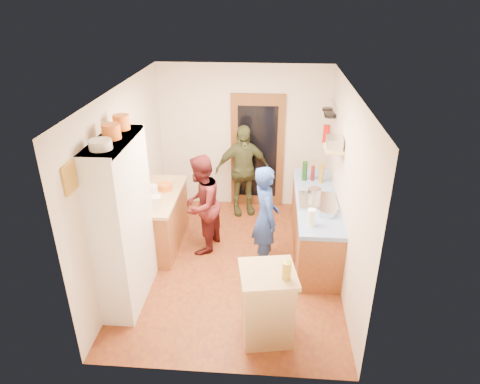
# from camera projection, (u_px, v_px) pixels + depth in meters

# --- Properties ---
(floor) EXTENTS (3.00, 4.00, 0.02)m
(floor) POSITION_uv_depth(u_px,v_px,m) (234.00, 264.00, 6.41)
(floor) COLOR brown
(floor) RESTS_ON ground
(ceiling) EXTENTS (3.00, 4.00, 0.02)m
(ceiling) POSITION_uv_depth(u_px,v_px,m) (233.00, 89.00, 5.26)
(ceiling) COLOR silver
(ceiling) RESTS_ON ground
(wall_back) EXTENTS (3.00, 0.02, 2.60)m
(wall_back) POSITION_uv_depth(u_px,v_px,m) (244.00, 138.00, 7.63)
(wall_back) COLOR beige
(wall_back) RESTS_ON ground
(wall_front) EXTENTS (3.00, 0.02, 2.60)m
(wall_front) POSITION_uv_depth(u_px,v_px,m) (214.00, 275.00, 4.03)
(wall_front) COLOR beige
(wall_front) RESTS_ON ground
(wall_left) EXTENTS (0.02, 4.00, 2.60)m
(wall_left) POSITION_uv_depth(u_px,v_px,m) (125.00, 182.00, 5.94)
(wall_left) COLOR beige
(wall_left) RESTS_ON ground
(wall_right) EXTENTS (0.02, 4.00, 2.60)m
(wall_right) POSITION_uv_depth(u_px,v_px,m) (346.00, 189.00, 5.73)
(wall_right) COLOR beige
(wall_right) RESTS_ON ground
(door_frame) EXTENTS (0.95, 0.06, 2.10)m
(door_frame) POSITION_uv_depth(u_px,v_px,m) (257.00, 152.00, 7.69)
(door_frame) COLOR brown
(door_frame) RESTS_ON ground
(door_glass) EXTENTS (0.70, 0.02, 1.70)m
(door_glass) POSITION_uv_depth(u_px,v_px,m) (257.00, 153.00, 7.66)
(door_glass) COLOR black
(door_glass) RESTS_ON door_frame
(hutch_body) EXTENTS (0.40, 1.20, 2.20)m
(hutch_body) POSITION_uv_depth(u_px,v_px,m) (123.00, 224.00, 5.29)
(hutch_body) COLOR white
(hutch_body) RESTS_ON ground
(hutch_top_shelf) EXTENTS (0.40, 1.14, 0.04)m
(hutch_top_shelf) POSITION_uv_depth(u_px,v_px,m) (112.00, 141.00, 4.82)
(hutch_top_shelf) COLOR white
(hutch_top_shelf) RESTS_ON hutch_body
(plate_stack) EXTENTS (0.24, 0.24, 0.10)m
(plate_stack) POSITION_uv_depth(u_px,v_px,m) (100.00, 145.00, 4.50)
(plate_stack) COLOR white
(plate_stack) RESTS_ON hutch_top_shelf
(orange_pot_a) EXTENTS (0.21, 0.21, 0.17)m
(orange_pot_a) POSITION_uv_depth(u_px,v_px,m) (111.00, 131.00, 4.79)
(orange_pot_a) COLOR orange
(orange_pot_a) RESTS_ON hutch_top_shelf
(orange_pot_b) EXTENTS (0.20, 0.20, 0.17)m
(orange_pot_b) POSITION_uv_depth(u_px,v_px,m) (121.00, 122.00, 5.10)
(orange_pot_b) COLOR orange
(orange_pot_b) RESTS_ON hutch_top_shelf
(left_counter_base) EXTENTS (0.60, 1.40, 0.85)m
(left_counter_base) POSITION_uv_depth(u_px,v_px,m) (160.00, 221.00, 6.70)
(left_counter_base) COLOR #A15829
(left_counter_base) RESTS_ON ground
(left_counter_top) EXTENTS (0.64, 1.44, 0.05)m
(left_counter_top) POSITION_uv_depth(u_px,v_px,m) (158.00, 195.00, 6.50)
(left_counter_top) COLOR tan
(left_counter_top) RESTS_ON left_counter_base
(toaster) EXTENTS (0.27, 0.21, 0.18)m
(toaster) POSITION_uv_depth(u_px,v_px,m) (153.00, 202.00, 6.05)
(toaster) COLOR white
(toaster) RESTS_ON left_counter_top
(kettle) EXTENTS (0.17, 0.17, 0.17)m
(kettle) POSITION_uv_depth(u_px,v_px,m) (153.00, 191.00, 6.38)
(kettle) COLOR white
(kettle) RESTS_ON left_counter_top
(orange_bowl) EXTENTS (0.24, 0.24, 0.10)m
(orange_bowl) POSITION_uv_depth(u_px,v_px,m) (165.00, 187.00, 6.61)
(orange_bowl) COLOR orange
(orange_bowl) RESTS_ON left_counter_top
(chopping_board) EXTENTS (0.32, 0.25, 0.02)m
(chopping_board) POSITION_uv_depth(u_px,v_px,m) (166.00, 180.00, 6.92)
(chopping_board) COLOR tan
(chopping_board) RESTS_ON left_counter_top
(right_counter_base) EXTENTS (0.60, 2.20, 0.84)m
(right_counter_base) POSITION_uv_depth(u_px,v_px,m) (314.00, 226.00, 6.58)
(right_counter_base) COLOR #A15829
(right_counter_base) RESTS_ON ground
(right_counter_top) EXTENTS (0.62, 2.22, 0.06)m
(right_counter_top) POSITION_uv_depth(u_px,v_px,m) (317.00, 200.00, 6.39)
(right_counter_top) COLOR #0D41AC
(right_counter_top) RESTS_ON right_counter_base
(hob) EXTENTS (0.55, 0.58, 0.04)m
(hob) POSITION_uv_depth(u_px,v_px,m) (318.00, 201.00, 6.24)
(hob) COLOR silver
(hob) RESTS_ON right_counter_top
(pot_on_hob) EXTENTS (0.20, 0.20, 0.13)m
(pot_on_hob) POSITION_uv_depth(u_px,v_px,m) (314.00, 193.00, 6.29)
(pot_on_hob) COLOR silver
(pot_on_hob) RESTS_ON hob
(bottle_a) EXTENTS (0.09, 0.09, 0.32)m
(bottle_a) POSITION_uv_depth(u_px,v_px,m) (305.00, 171.00, 6.89)
(bottle_a) COLOR #143F14
(bottle_a) RESTS_ON right_counter_top
(bottle_b) EXTENTS (0.07, 0.07, 0.25)m
(bottle_b) POSITION_uv_depth(u_px,v_px,m) (313.00, 173.00, 6.90)
(bottle_b) COLOR #591419
(bottle_b) RESTS_ON right_counter_top
(bottle_c) EXTENTS (0.09, 0.09, 0.31)m
(bottle_c) POSITION_uv_depth(u_px,v_px,m) (321.00, 174.00, 6.80)
(bottle_c) COLOR olive
(bottle_c) RESTS_ON right_counter_top
(paper_towel) EXTENTS (0.12, 0.12, 0.24)m
(paper_towel) POSITION_uv_depth(u_px,v_px,m) (311.00, 218.00, 5.59)
(paper_towel) COLOR white
(paper_towel) RESTS_ON right_counter_top
(mixing_bowl) EXTENTS (0.28, 0.28, 0.09)m
(mixing_bowl) POSITION_uv_depth(u_px,v_px,m) (328.00, 212.00, 5.87)
(mixing_bowl) COLOR silver
(mixing_bowl) RESTS_ON right_counter_top
(island_base) EXTENTS (0.63, 0.63, 0.86)m
(island_base) POSITION_uv_depth(u_px,v_px,m) (267.00, 306.00, 4.93)
(island_base) COLOR tan
(island_base) RESTS_ON ground
(island_top) EXTENTS (0.71, 0.71, 0.05)m
(island_top) POSITION_uv_depth(u_px,v_px,m) (268.00, 274.00, 4.73)
(island_top) COLOR tan
(island_top) RESTS_ON island_base
(cutting_board) EXTENTS (0.39, 0.33, 0.02)m
(cutting_board) POSITION_uv_depth(u_px,v_px,m) (263.00, 271.00, 4.76)
(cutting_board) COLOR white
(cutting_board) RESTS_ON island_top
(oil_jar) EXTENTS (0.11, 0.11, 0.20)m
(oil_jar) POSITION_uv_depth(u_px,v_px,m) (287.00, 270.00, 4.58)
(oil_jar) COLOR #AD9E2D
(oil_jar) RESTS_ON island_top
(pan_rail) EXTENTS (0.02, 0.65, 0.02)m
(pan_rail) POSITION_uv_depth(u_px,v_px,m) (334.00, 105.00, 6.77)
(pan_rail) COLOR silver
(pan_rail) RESTS_ON wall_right
(pan_hang_a) EXTENTS (0.18, 0.18, 0.05)m
(pan_hang_a) POSITION_uv_depth(u_px,v_px,m) (330.00, 116.00, 6.67)
(pan_hang_a) COLOR black
(pan_hang_a) RESTS_ON pan_rail
(pan_hang_b) EXTENTS (0.16, 0.16, 0.05)m
(pan_hang_b) POSITION_uv_depth(u_px,v_px,m) (329.00, 113.00, 6.86)
(pan_hang_b) COLOR black
(pan_hang_b) RESTS_ON pan_rail
(pan_hang_c) EXTENTS (0.17, 0.17, 0.05)m
(pan_hang_c) POSITION_uv_depth(u_px,v_px,m) (327.00, 110.00, 7.04)
(pan_hang_c) COLOR black
(pan_hang_c) RESTS_ON pan_rail
(wall_shelf) EXTENTS (0.26, 0.42, 0.03)m
(wall_shelf) POSITION_uv_depth(u_px,v_px,m) (334.00, 149.00, 5.96)
(wall_shelf) COLOR tan
(wall_shelf) RESTS_ON wall_right
(radio) EXTENTS (0.23, 0.31, 0.15)m
(radio) POSITION_uv_depth(u_px,v_px,m) (334.00, 143.00, 5.93)
(radio) COLOR silver
(radio) RESTS_ON wall_shelf
(ext_bracket) EXTENTS (0.06, 0.10, 0.04)m
(ext_bracket) POSITION_uv_depth(u_px,v_px,m) (329.00, 137.00, 7.19)
(ext_bracket) COLOR black
(ext_bracket) RESTS_ON wall_right
(fire_extinguisher) EXTENTS (0.11, 0.11, 0.32)m
(fire_extinguisher) POSITION_uv_depth(u_px,v_px,m) (326.00, 134.00, 7.17)
(fire_extinguisher) COLOR red
(fire_extinguisher) RESTS_ON wall_right
(picture_frame) EXTENTS (0.03, 0.25, 0.30)m
(picture_frame) POSITION_uv_depth(u_px,v_px,m) (70.00, 178.00, 4.22)
(picture_frame) COLOR gold
(picture_frame) RESTS_ON wall_left
(person_hob) EXTENTS (0.52, 0.65, 1.56)m
(person_hob) POSITION_uv_depth(u_px,v_px,m) (268.00, 218.00, 6.07)
(person_hob) COLOR navy
(person_hob) RESTS_ON ground
(person_left) EXTENTS (0.76, 0.88, 1.56)m
(person_left) POSITION_uv_depth(u_px,v_px,m) (204.00, 204.00, 6.46)
(person_left) COLOR #4C1619
(person_left) RESTS_ON ground
(person_back) EXTENTS (1.04, 0.65, 1.65)m
(person_back) POSITION_uv_depth(u_px,v_px,m) (243.00, 170.00, 7.51)
(person_back) COLOR #393F22
(person_back) RESTS_ON ground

